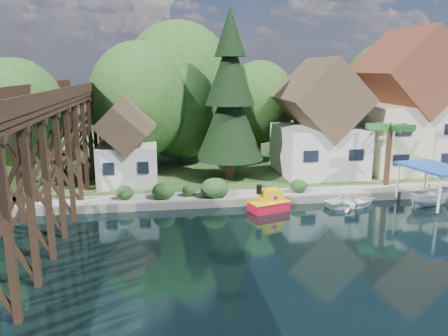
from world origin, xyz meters
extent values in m
plane|color=black|center=(0.00, 0.00, 0.00)|extent=(140.00, 140.00, 0.00)
cube|color=#2A491D|center=(0.00, 34.00, 0.25)|extent=(140.00, 52.00, 0.50)
cube|color=slate|center=(4.00, 8.00, 0.31)|extent=(60.00, 0.40, 0.62)
cube|color=gray|center=(6.00, 9.30, 0.53)|extent=(50.00, 2.60, 0.06)
cube|color=black|center=(-16.00, 0.00, 4.00)|extent=(4.00, 0.36, 8.00)
cube|color=black|center=(-16.00, 3.20, 4.00)|extent=(4.00, 0.36, 8.00)
cube|color=black|center=(-16.00, 6.40, 4.00)|extent=(4.00, 0.36, 8.00)
cube|color=black|center=(-16.00, 9.60, 4.00)|extent=(4.00, 0.36, 8.00)
cube|color=black|center=(-16.00, 12.80, 4.00)|extent=(4.00, 0.36, 8.00)
cube|color=black|center=(-16.00, 16.00, 4.00)|extent=(4.00, 0.36, 8.00)
cube|color=black|center=(-16.00, 19.20, 4.00)|extent=(4.00, 0.36, 8.00)
cube|color=black|center=(-16.00, 22.40, 4.00)|extent=(4.00, 0.36, 8.00)
cube|color=black|center=(-16.00, 25.60, 4.00)|extent=(4.00, 0.36, 8.00)
cube|color=black|center=(-17.75, 6.00, 8.05)|extent=(0.35, 44.00, 0.35)
cube|color=black|center=(-14.25, 6.00, 8.05)|extent=(0.35, 44.00, 0.35)
cube|color=black|center=(-16.00, 6.00, 8.35)|extent=(4.00, 44.00, 0.30)
cube|color=black|center=(-18.00, 6.00, 8.90)|extent=(0.12, 44.00, 0.80)
cube|color=black|center=(-14.00, 6.00, 8.90)|extent=(0.12, 44.00, 0.80)
cube|color=silver|center=(7.00, 16.00, 2.75)|extent=(7.50, 8.00, 4.50)
cube|color=#493227|center=(7.00, 16.00, 7.70)|extent=(7.64, 8.64, 7.64)
cube|color=black|center=(4.90, 11.96, 2.98)|extent=(1.35, 0.08, 1.00)
cube|color=black|center=(9.10, 11.96, 2.98)|extent=(1.35, 0.08, 1.00)
cube|color=beige|center=(16.00, 16.50, 3.75)|extent=(8.50, 8.50, 6.50)
cube|color=brown|center=(16.00, 16.50, 10.06)|extent=(8.65, 9.18, 8.65)
cube|color=black|center=(13.62, 12.21, 4.08)|extent=(1.53, 0.08, 1.00)
cube|color=silver|center=(-11.00, 14.50, 2.25)|extent=(5.00, 5.00, 3.50)
cube|color=#493227|center=(-11.00, 14.50, 5.80)|extent=(5.09, 5.40, 5.09)
cube|color=black|center=(-12.40, 11.96, 2.43)|extent=(0.90, 0.08, 1.00)
cube|color=black|center=(-9.60, 11.96, 2.43)|extent=(0.90, 0.08, 1.00)
cylinder|color=#382314|center=(-10.00, 19.00, 2.75)|extent=(0.50, 0.50, 4.50)
ellipsoid|color=#22491A|center=(-10.00, 19.00, 7.50)|extent=(4.40, 4.40, 5.06)
cylinder|color=#382314|center=(-6.00, 23.00, 2.98)|extent=(0.50, 0.50, 4.95)
ellipsoid|color=#22491A|center=(-6.00, 23.00, 8.20)|extent=(5.00, 5.00, 5.75)
cylinder|color=#382314|center=(3.00, 24.00, 2.52)|extent=(0.50, 0.50, 4.05)
ellipsoid|color=#22491A|center=(3.00, 24.00, 6.80)|extent=(4.00, 4.00, 4.60)
cylinder|color=#382314|center=(18.00, 24.00, 2.75)|extent=(0.50, 0.50, 4.50)
ellipsoid|color=#22491A|center=(18.00, 24.00, 7.50)|extent=(4.60, 4.60, 5.29)
cylinder|color=#382314|center=(-20.00, 15.00, 2.52)|extent=(0.50, 0.50, 4.05)
ellipsoid|color=#22491A|center=(-20.00, 15.00, 6.80)|extent=(4.00, 4.00, 4.60)
ellipsoid|color=#183A15|center=(-8.00, 9.20, 1.27)|extent=(1.98, 1.98, 1.53)
ellipsoid|color=#183A15|center=(-6.00, 9.50, 1.09)|extent=(1.54, 1.54, 1.19)
ellipsoid|color=#183A15|center=(-4.00, 9.00, 1.35)|extent=(2.20, 2.20, 1.70)
ellipsoid|color=#183A15|center=(-11.00, 9.40, 1.18)|extent=(1.76, 1.76, 1.36)
ellipsoid|color=#183A15|center=(0.50, 9.60, 1.09)|extent=(1.54, 1.54, 1.19)
ellipsoid|color=#183A15|center=(3.00, 9.30, 1.18)|extent=(1.76, 1.76, 1.36)
cylinder|color=#382314|center=(-1.83, 14.95, 1.90)|extent=(0.84, 0.84, 2.81)
cone|color=black|center=(-1.83, 14.95, 6.11)|extent=(6.17, 6.17, 7.48)
cone|color=black|center=(-1.83, 14.95, 10.32)|extent=(4.49, 4.49, 6.08)
cone|color=black|center=(-1.83, 14.95, 13.59)|extent=(2.81, 2.81, 4.21)
cylinder|color=#382314|center=(11.25, 10.37, 2.95)|extent=(0.49, 0.49, 4.89)
ellipsoid|color=#18491C|center=(11.25, 10.37, 5.61)|extent=(5.01, 5.01, 1.11)
cube|color=red|center=(-0.22, 6.54, 0.34)|extent=(3.21, 2.36, 0.77)
cube|color=yellow|center=(-0.22, 6.54, 0.75)|extent=(3.33, 2.48, 0.10)
cube|color=yellow|center=(-0.04, 6.60, 1.15)|extent=(1.82, 1.58, 0.96)
cylinder|color=black|center=(-1.04, 6.27, 1.77)|extent=(0.42, 0.42, 0.67)
cylinder|color=#920B70|center=(0.15, 6.04, 1.15)|extent=(0.35, 0.18, 0.34)
cylinder|color=#920B70|center=(-0.22, 7.16, 1.15)|extent=(0.35, 0.18, 0.34)
cylinder|color=#920B70|center=(0.69, 6.84, 1.15)|extent=(0.18, 0.35, 0.34)
imported|color=white|center=(6.46, 6.71, 0.45)|extent=(4.72, 3.69, 0.89)
imported|color=silver|center=(12.48, 5.75, 0.77)|extent=(4.20, 2.17, 1.55)
cube|color=#1A4AAC|center=(12.48, 5.75, 3.10)|extent=(4.21, 5.47, 0.19)
cylinder|color=white|center=(13.49, 8.12, 1.71)|extent=(0.19, 0.19, 2.79)
cylinder|color=white|center=(11.48, 3.37, 1.71)|extent=(0.19, 0.19, 2.79)
cylinder|color=white|center=(10.74, 7.65, 1.71)|extent=(0.19, 0.19, 2.79)
imported|color=yellow|center=(13.44, 7.30, 0.71)|extent=(2.96, 2.64, 1.42)
camera|label=1|loc=(-8.15, -23.98, 10.44)|focal=35.00mm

